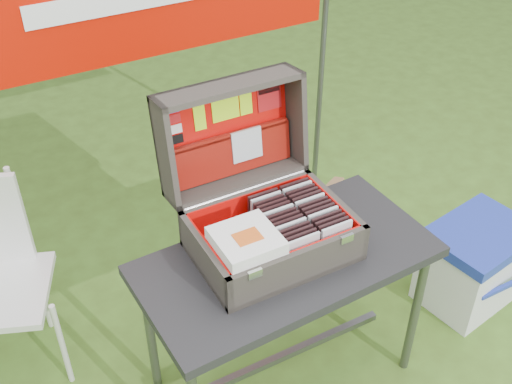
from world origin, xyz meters
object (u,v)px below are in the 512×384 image
suitcase (265,184)px  cardboard_box (327,225)px  table (284,320)px  cooler (473,264)px

suitcase → cardboard_box: size_ratio=1.51×
table → cardboard_box: table is taller
table → suitcase: size_ratio=1.95×
suitcase → cooler: size_ratio=1.21×
suitcase → cooler: bearing=-7.3°
cooler → cardboard_box: (-0.43, 0.58, -0.02)m
table → cardboard_box: 0.82m
table → suitcase: suitcase is taller
cooler → table: bearing=169.2°
table → cooler: bearing=-3.9°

